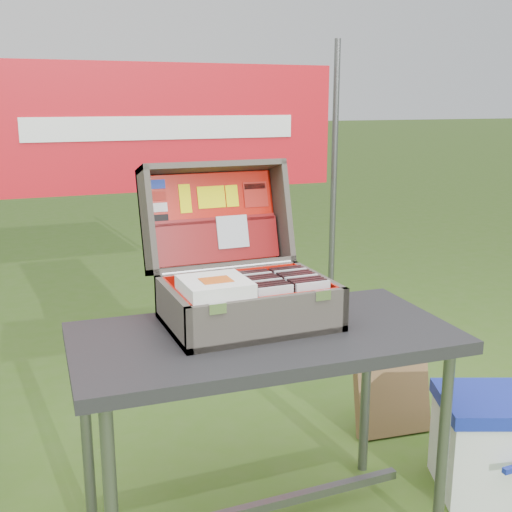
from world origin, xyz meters
name	(u,v)px	position (x,y,z in m)	size (l,w,h in m)	color
table	(264,439)	(0.02, 0.01, 0.36)	(1.16, 0.58, 0.73)	black
table_top	(264,338)	(0.02, 0.01, 0.71)	(1.16, 0.58, 0.04)	black
table_leg_fr	(443,447)	(0.54, -0.22, 0.34)	(0.04, 0.04, 0.69)	#59595B
table_leg_bl	(87,442)	(-0.51, 0.25, 0.34)	(0.04, 0.04, 0.69)	#59595B
table_leg_br	(366,389)	(0.54, 0.25, 0.34)	(0.04, 0.04, 0.69)	#59595B
table_brace	(264,506)	(0.02, 0.01, 0.12)	(1.01, 0.03, 0.03)	#59595B
suitcase	(241,247)	(0.00, 0.16, 0.96)	(0.51, 0.53, 0.47)	#655D52
suitcase_base_bottom	(248,321)	(0.00, 0.10, 0.74)	(0.51, 0.37, 0.02)	#655D52
suitcase_base_wall_front	(270,320)	(0.00, -0.07, 0.80)	(0.51, 0.02, 0.14)	#655D52
suitcase_base_wall_back	(230,288)	(0.00, 0.27, 0.80)	(0.51, 0.02, 0.14)	#655D52
suitcase_base_wall_left	(172,312)	(-0.25, 0.10, 0.80)	(0.02, 0.37, 0.14)	#655D52
suitcase_base_wall_right	(318,294)	(0.24, 0.10, 0.80)	(0.02, 0.37, 0.14)	#655D52
suitcase_liner_floor	(248,317)	(0.00, 0.10, 0.75)	(0.47, 0.33, 0.01)	red
suitcase_latch_left	(217,308)	(-0.17, -0.08, 0.85)	(0.05, 0.01, 0.03)	silver
suitcase_latch_right	(323,295)	(0.16, -0.08, 0.85)	(0.05, 0.01, 0.03)	silver
suitcase_hinge	(228,268)	(0.00, 0.28, 0.86)	(0.02, 0.02, 0.46)	silver
suitcase_lid_back	(212,218)	(0.00, 0.45, 1.01)	(0.51, 0.37, 0.02)	#655D52
suitcase_lid_rim_far	(212,167)	(0.00, 0.44, 1.19)	(0.51, 0.02, 0.14)	#655D52
suitcase_lid_rim_near	(222,266)	(0.00, 0.35, 0.86)	(0.51, 0.02, 0.14)	#655D52
suitcase_lid_rim_left	(147,221)	(-0.25, 0.40, 1.02)	(0.02, 0.37, 0.14)	#655D52
suitcase_lid_rim_right	(281,212)	(0.24, 0.40, 1.02)	(0.02, 0.37, 0.14)	#655D52
suitcase_lid_liner	(213,218)	(0.00, 0.44, 1.01)	(0.47, 0.32, 0.01)	red
suitcase_liner_wall_front	(268,315)	(0.00, -0.06, 0.81)	(0.47, 0.01, 0.12)	red
suitcase_liner_wall_back	(231,287)	(0.00, 0.26, 0.81)	(0.47, 0.01, 0.12)	red
suitcase_liner_wall_left	(176,309)	(-0.23, 0.10, 0.81)	(0.01, 0.33, 0.12)	red
suitcase_liner_wall_right	(314,292)	(0.23, 0.10, 0.81)	(0.01, 0.33, 0.12)	red
suitcase_lid_pocket	(217,241)	(0.00, 0.40, 0.93)	(0.45, 0.15, 0.03)	maroon
suitcase_pocket_edge	(215,220)	(0.00, 0.41, 1.01)	(0.44, 0.02, 0.02)	maroon
suitcase_pocket_cd	(232,232)	(0.05, 0.39, 0.97)	(0.11, 0.11, 0.01)	silver
lid_sticker_cc_a	(158,184)	(-0.19, 0.47, 1.14)	(0.05, 0.03, 0.00)	#1933B2
lid_sticker_cc_b	(159,196)	(-0.19, 0.46, 1.10)	(0.05, 0.03, 0.00)	#AF1910
lid_sticker_cc_c	(160,207)	(-0.19, 0.45, 1.06)	(0.05, 0.03, 0.00)	white
lid_sticker_cc_d	(161,219)	(-0.19, 0.44, 1.02)	(0.05, 0.03, 0.00)	black
lid_card_neon_tall	(185,199)	(-0.10, 0.46, 1.08)	(0.04, 0.10, 0.00)	#F8F703
lid_card_neon_main	(211,197)	(0.00, 0.46, 1.08)	(0.10, 0.08, 0.00)	#F8F703
lid_card_neon_small	(232,196)	(0.08, 0.46, 1.08)	(0.05, 0.08, 0.00)	#F8F703
lid_sticker_band	(256,195)	(0.17, 0.46, 1.08)	(0.09, 0.09, 0.00)	#AF1910
lid_sticker_band_bar	(255,186)	(0.17, 0.46, 1.11)	(0.08, 0.02, 0.00)	black
cd_left_0	(275,308)	(0.03, -0.04, 0.82)	(0.11, 0.01, 0.13)	silver
cd_left_1	(273,306)	(0.03, -0.02, 0.82)	(0.11, 0.01, 0.13)	black
cd_left_2	(270,304)	(0.03, 0.00, 0.82)	(0.11, 0.01, 0.13)	black
cd_left_3	(267,302)	(0.03, 0.02, 0.82)	(0.11, 0.01, 0.13)	black
cd_left_4	(265,300)	(0.03, 0.04, 0.82)	(0.11, 0.01, 0.13)	silver
cd_left_5	(262,298)	(0.03, 0.06, 0.82)	(0.11, 0.01, 0.13)	black
cd_left_6	(260,296)	(0.03, 0.08, 0.82)	(0.11, 0.01, 0.13)	black
cd_left_7	(257,295)	(0.03, 0.10, 0.82)	(0.11, 0.01, 0.13)	black
cd_left_8	(255,293)	(0.03, 0.12, 0.82)	(0.11, 0.01, 0.13)	silver
cd_left_9	(253,291)	(0.03, 0.14, 0.82)	(0.11, 0.01, 0.13)	black
cd_left_10	(250,290)	(0.03, 0.16, 0.82)	(0.11, 0.01, 0.13)	black
cd_right_0	(313,303)	(0.15, -0.04, 0.82)	(0.11, 0.01, 0.13)	silver
cd_right_1	(310,301)	(0.15, -0.02, 0.82)	(0.11, 0.01, 0.13)	black
cd_right_2	(307,299)	(0.15, 0.00, 0.82)	(0.11, 0.01, 0.13)	black
cd_right_3	(304,297)	(0.15, 0.02, 0.82)	(0.11, 0.01, 0.13)	black
cd_right_4	(301,296)	(0.15, 0.04, 0.82)	(0.11, 0.01, 0.13)	silver
cd_right_5	(298,294)	(0.15, 0.06, 0.82)	(0.11, 0.01, 0.13)	black
cd_right_6	(295,292)	(0.15, 0.08, 0.82)	(0.11, 0.01, 0.13)	black
cd_right_7	(293,290)	(0.15, 0.10, 0.82)	(0.11, 0.01, 0.13)	black
cd_right_8	(290,289)	(0.15, 0.12, 0.82)	(0.11, 0.01, 0.13)	silver
cd_right_9	(287,287)	(0.15, 0.14, 0.82)	(0.11, 0.01, 0.13)	black
cd_right_10	(285,286)	(0.15, 0.16, 0.82)	(0.11, 0.01, 0.13)	black
songbook_0	(215,292)	(-0.13, 0.03, 0.87)	(0.19, 0.19, 0.01)	white
songbook_1	(215,290)	(-0.13, 0.03, 0.87)	(0.19, 0.19, 0.01)	white
songbook_2	(215,289)	(-0.13, 0.03, 0.88)	(0.19, 0.19, 0.01)	white
songbook_3	(215,287)	(-0.13, 0.03, 0.88)	(0.19, 0.19, 0.01)	white
songbook_4	(215,285)	(-0.13, 0.03, 0.89)	(0.19, 0.19, 0.01)	white
songbook_5	(215,284)	(-0.13, 0.03, 0.89)	(0.19, 0.19, 0.01)	white
songbook_6	(215,282)	(-0.13, 0.03, 0.90)	(0.19, 0.19, 0.01)	white
songbook_7	(215,280)	(-0.13, 0.03, 0.90)	(0.19, 0.19, 0.01)	white
songbook_graphic	(216,280)	(-0.13, 0.02, 0.91)	(0.09, 0.07, 0.00)	#D85919
cooler	(496,443)	(0.92, -0.05, 0.19)	(0.43, 0.32, 0.38)	white
cooler_body	(496,450)	(0.92, -0.05, 0.16)	(0.41, 0.30, 0.32)	white
cooler_lid	(500,403)	(0.92, -0.05, 0.35)	(0.43, 0.32, 0.05)	#16279E
cardboard_box	(392,395)	(0.81, 0.45, 0.17)	(0.33, 0.05, 0.35)	olive
banner_post_right	(333,216)	(0.85, 1.10, 0.85)	(0.03, 0.03, 1.70)	#59595B
banner	(165,128)	(0.00, 1.09, 1.30)	(1.60, 0.01, 0.55)	red
banner_text	(165,128)	(0.00, 1.08, 1.30)	(1.20, 0.00, 0.10)	white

